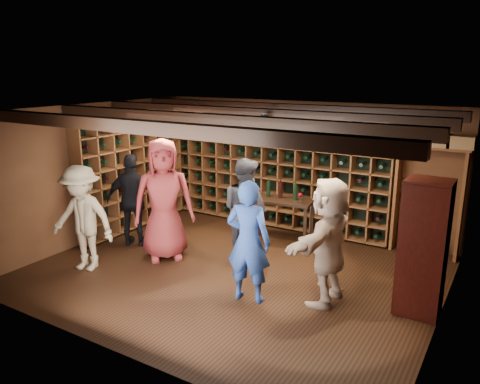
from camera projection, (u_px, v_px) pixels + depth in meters
The scene contains 13 objects.
ground at pixel (233, 272), 7.34m from camera, with size 6.00×6.00×0.00m, color black.
room_shell at pixel (234, 116), 6.76m from camera, with size 6.00×6.00×6.00m.
wine_rack_back at pixel (273, 170), 9.23m from camera, with size 4.65×0.30×2.20m.
wine_rack_left at pixel (133, 171), 9.14m from camera, with size 0.30×2.65×2.20m.
crate_shelf at pixel (432, 164), 7.65m from camera, with size 1.20×0.32×2.07m.
display_cabinet at pixel (423, 250), 5.93m from camera, with size 0.55×0.50×1.75m.
man_blue_shirt at pixel (248, 242), 6.26m from camera, with size 0.62×0.41×1.70m, color navy.
man_grey_suit at pixel (245, 210), 7.59m from camera, with size 0.84×0.66×1.73m, color black.
guest_red_floral at pixel (164, 200), 7.66m from camera, with size 0.99×0.64×2.02m, color maroon.
guest_woman_black at pixel (133, 200), 8.26m from camera, with size 0.98×0.41×1.66m, color black.
guest_khaki at pixel (83, 218), 7.26m from camera, with size 1.08×0.62×1.68m, color gray.
guest_beige at pixel (328, 241), 6.21m from camera, with size 1.61×0.51×1.74m, color tan.
tasting_table at pixel (282, 204), 8.38m from camera, with size 1.17×0.69×1.11m.
Camera 1 is at (3.59, -5.74, 3.09)m, focal length 35.00 mm.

